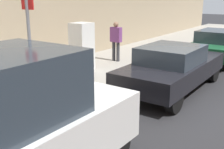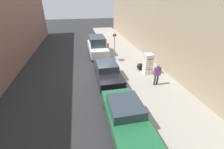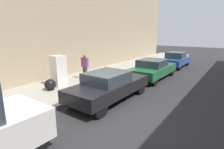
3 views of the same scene
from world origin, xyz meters
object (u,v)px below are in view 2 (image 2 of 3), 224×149
object	(u,v)px
pedestrian_walking_far	(157,73)
parked_sedan_green	(126,115)
street_sign_post	(115,45)
parked_van_white	(97,46)
parked_sedan_dark	(107,71)
fire_hydrant	(108,46)
discarded_refrigerator	(148,64)
trash_bag	(140,66)

from	to	relation	value
pedestrian_walking_far	parked_sedan_green	bearing A→B (deg)	151.47
street_sign_post	parked_van_white	bearing A→B (deg)	-54.93
street_sign_post	parked_sedan_dark	xyz separation A→B (m)	(1.54, 4.07, -0.93)
fire_hydrant	parked_van_white	world-z (taller)	parked_van_white
street_sign_post	pedestrian_walking_far	xyz separation A→B (m)	(-1.84, 5.90, -0.57)
street_sign_post	parked_sedan_dark	bearing A→B (deg)	69.20
discarded_refrigerator	trash_bag	world-z (taller)	discarded_refrigerator
pedestrian_walking_far	discarded_refrigerator	bearing A→B (deg)	12.04
parked_sedan_green	discarded_refrigerator	bearing A→B (deg)	-124.00
parked_sedan_dark	parked_sedan_green	bearing A→B (deg)	90.00
fire_hydrant	parked_sedan_green	distance (m)	13.04
pedestrian_walking_far	parked_sedan_dark	size ratio (longest dim) A/B	0.37
pedestrian_walking_far	parked_sedan_dark	distance (m)	3.86
parked_van_white	pedestrian_walking_far	bearing A→B (deg)	112.68
street_sign_post	parked_van_white	size ratio (longest dim) A/B	0.53
street_sign_post	pedestrian_walking_far	world-z (taller)	street_sign_post
discarded_refrigerator	pedestrian_walking_far	distance (m)	1.98
street_sign_post	trash_bag	bearing A→B (deg)	118.78
parked_van_white	trash_bag	bearing A→B (deg)	121.50
trash_bag	parked_sedan_dark	distance (m)	3.40
parked_sedan_dark	parked_sedan_green	distance (m)	5.14
street_sign_post	trash_bag	xyz separation A→B (m)	(-1.70, 3.10, -1.23)
parked_van_white	parked_sedan_green	distance (m)	11.41
pedestrian_walking_far	fire_hydrant	bearing A→B (deg)	27.85
fire_hydrant	trash_bag	distance (m)	7.04
street_sign_post	trash_bag	distance (m)	3.74
parked_van_white	fire_hydrant	bearing A→B (deg)	-135.40
parked_sedan_dark	pedestrian_walking_far	bearing A→B (deg)	151.60
parked_sedan_dark	fire_hydrant	bearing A→B (deg)	-101.30
pedestrian_walking_far	street_sign_post	bearing A→B (deg)	34.44
fire_hydrant	parked_sedan_dark	size ratio (longest dim) A/B	0.17
trash_bag	parked_van_white	distance (m)	6.24
discarded_refrigerator	trash_bag	xyz separation A→B (m)	(0.31, -0.83, -0.58)
parked_van_white	discarded_refrigerator	bearing A→B (deg)	120.15
parked_sedan_dark	trash_bag	bearing A→B (deg)	-163.38
trash_bag	parked_van_white	bearing A→B (deg)	-58.50
parked_sedan_dark	discarded_refrigerator	bearing A→B (deg)	-177.76
street_sign_post	fire_hydrant	size ratio (longest dim) A/B	3.56
discarded_refrigerator	parked_sedan_green	distance (m)	6.37
discarded_refrigerator	parked_van_white	xyz separation A→B (m)	(3.56, -6.13, 0.03)
trash_bag	parked_van_white	world-z (taller)	parked_van_white
street_sign_post	parked_sedan_dark	size ratio (longest dim) A/B	0.60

